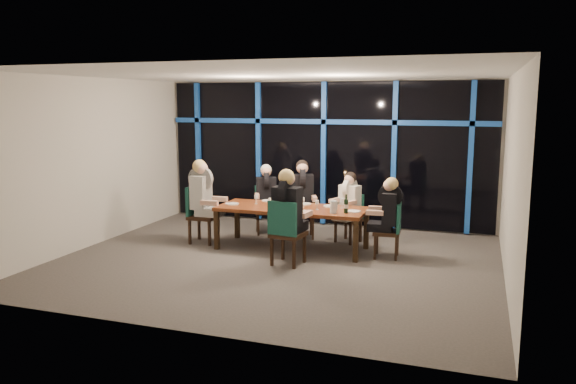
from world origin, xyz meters
name	(u,v)px	position (x,y,z in m)	size (l,w,h in m)	color
room	(276,137)	(0.00, 0.00, 2.02)	(7.04, 7.00, 3.02)	#57514D
window_wall	(325,151)	(0.01, 2.93, 1.55)	(6.86, 0.43, 2.94)	black
dining_table	(292,211)	(0.00, 0.80, 0.68)	(2.60, 1.00, 0.75)	brown
chair_far_left	(266,207)	(-0.87, 1.82, 0.52)	(0.57, 0.57, 0.93)	black
chair_far_mid	(302,207)	(-0.11, 1.75, 0.56)	(0.61, 0.61, 1.01)	black
chair_far_right	(351,215)	(0.86, 1.67, 0.50)	(0.54, 0.54, 0.89)	black
chair_end_left	(199,211)	(-1.76, 0.70, 0.58)	(0.50, 0.50, 1.05)	black
chair_end_right	(392,228)	(1.75, 0.80, 0.52)	(0.46, 0.46, 0.92)	black
chair_near_mid	(286,230)	(0.23, -0.19, 0.59)	(0.55, 0.55, 1.05)	black
diner_far_left	(266,189)	(-0.84, 1.75, 0.89)	(0.59, 0.64, 0.91)	black
diner_far_mid	(302,188)	(-0.08, 1.67, 0.97)	(0.62, 0.69, 0.99)	black
diner_far_right	(349,197)	(0.83, 1.60, 0.85)	(0.55, 0.61, 0.87)	silver
diner_end_left	(203,189)	(-1.67, 0.70, 1.00)	(0.66, 0.53, 1.02)	black
diner_end_right	(388,206)	(1.67, 0.80, 0.88)	(0.59, 0.48, 0.90)	black
diner_near_mid	(288,203)	(0.24, -0.10, 1.00)	(0.56, 0.68, 1.02)	black
plate_far_left	(268,201)	(-0.60, 1.24, 0.76)	(0.24, 0.24, 0.01)	white
plate_far_mid	(305,204)	(0.13, 1.14, 0.76)	(0.24, 0.24, 0.01)	white
plate_far_right	(330,206)	(0.62, 1.08, 0.76)	(0.24, 0.24, 0.01)	white
plate_end_left	(232,204)	(-1.11, 0.73, 0.76)	(0.24, 0.24, 0.01)	white
plate_end_right	(354,211)	(1.11, 0.76, 0.76)	(0.24, 0.24, 0.01)	white
plate_near_mid	(303,212)	(0.32, 0.46, 0.76)	(0.24, 0.24, 0.01)	white
wine_bottle	(346,206)	(1.01, 0.60, 0.87)	(0.07, 0.07, 0.31)	black
water_pitcher	(333,207)	(0.82, 0.53, 0.85)	(0.13, 0.11, 0.21)	silver
tea_light	(280,209)	(-0.11, 0.48, 0.76)	(0.05, 0.05, 0.03)	#F6A349
wine_glass_a	(270,201)	(-0.35, 0.66, 0.87)	(0.06, 0.06, 0.17)	silver
wine_glass_b	(303,200)	(0.18, 0.87, 0.87)	(0.07, 0.07, 0.17)	white
wine_glass_c	(317,203)	(0.48, 0.72, 0.87)	(0.06, 0.06, 0.16)	silver
wine_glass_d	(256,197)	(-0.71, 0.90, 0.87)	(0.06, 0.06, 0.16)	silver
wine_glass_e	(342,201)	(0.86, 0.99, 0.88)	(0.07, 0.07, 0.17)	silver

